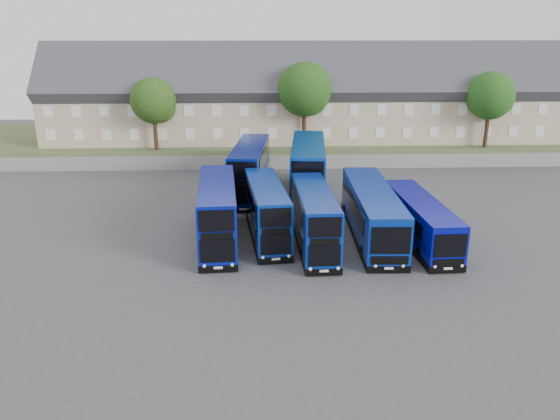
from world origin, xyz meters
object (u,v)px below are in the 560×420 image
(coach_east_a, at_px, (372,214))
(tree_west, at_px, (155,102))
(tree_east, at_px, (491,98))
(tree_far, at_px, (517,88))
(tree_mid, at_px, (306,91))
(dd_front_mid, at_px, (266,212))
(dd_front_left, at_px, (218,214))

(coach_east_a, xyz_separation_m, tree_west, (-18.98, 21.80, 5.30))
(tree_east, bearing_deg, tree_far, 49.40)
(tree_far, bearing_deg, coach_east_a, -128.63)
(coach_east_a, relative_size, tree_east, 1.61)
(tree_west, height_order, tree_far, tree_far)
(coach_east_a, xyz_separation_m, tree_mid, (-2.98, 22.30, 6.32))
(dd_front_mid, height_order, tree_mid, tree_mid)
(dd_front_mid, distance_m, tree_far, 42.34)
(dd_front_mid, bearing_deg, tree_far, 37.21)
(dd_front_left, relative_size, dd_front_mid, 1.08)
(dd_front_left, xyz_separation_m, tree_far, (34.02, 29.47, 5.63))
(tree_mid, bearing_deg, coach_east_a, -82.38)
(dd_front_left, height_order, tree_west, tree_west)
(dd_front_mid, bearing_deg, tree_east, 35.46)
(tree_west, xyz_separation_m, tree_far, (42.00, 7.00, 0.68))
(tree_east, bearing_deg, dd_front_mid, -138.59)
(dd_front_mid, bearing_deg, tree_mid, 72.35)
(coach_east_a, height_order, tree_east, tree_east)
(dd_front_mid, xyz_separation_m, tree_west, (-11.40, 21.69, 5.11))
(tree_west, xyz_separation_m, tree_mid, (16.00, 0.50, 1.02))
(tree_mid, relative_size, tree_east, 1.12)
(tree_mid, bearing_deg, dd_front_mid, -101.70)
(dd_front_left, distance_m, tree_west, 24.36)
(tree_west, xyz_separation_m, tree_east, (36.00, 0.00, 0.34))
(tree_mid, xyz_separation_m, tree_east, (20.00, -0.50, -0.68))
(dd_front_left, relative_size, tree_east, 1.34)
(tree_mid, bearing_deg, dd_front_left, -109.24)
(coach_east_a, xyz_separation_m, tree_east, (17.02, 21.80, 5.64))
(tree_west, height_order, tree_east, tree_east)
(coach_east_a, height_order, tree_mid, tree_mid)
(dd_front_left, height_order, tree_far, tree_far)
(coach_east_a, bearing_deg, dd_front_left, -174.93)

